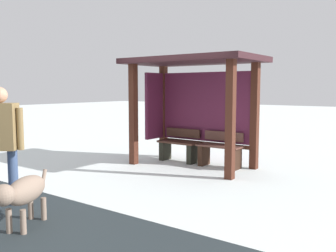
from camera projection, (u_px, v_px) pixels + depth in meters
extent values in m
plane|color=white|center=(192.00, 166.00, 8.24)|extent=(60.00, 60.00, 0.00)
cube|color=#452116|center=(133.00, 115.00, 8.38)|extent=(0.15, 0.15, 2.25)
cube|color=#452116|center=(230.00, 120.00, 6.97)|extent=(0.15, 0.15, 2.25)
cube|color=#452116|center=(163.00, 112.00, 9.29)|extent=(0.15, 0.15, 2.25)
cube|color=#452116|center=(255.00, 116.00, 7.87)|extent=(0.15, 0.15, 2.25)
cube|color=#341A1E|center=(193.00, 60.00, 8.01)|extent=(2.93, 1.65, 0.12)
cube|color=#581D38|center=(205.00, 107.00, 8.57)|extent=(2.26, 0.08, 1.58)
cube|color=#452116|center=(205.00, 143.00, 8.64)|extent=(2.26, 0.06, 0.08)
cube|color=#581D38|center=(154.00, 106.00, 8.98)|extent=(0.08, 0.62, 1.58)
cube|color=#452A20|center=(179.00, 142.00, 8.73)|extent=(0.98, 0.41, 0.05)
cube|color=#452A20|center=(183.00, 133.00, 8.85)|extent=(0.93, 0.04, 0.20)
cube|color=black|center=(193.00, 154.00, 8.52)|extent=(0.12, 0.35, 0.44)
cube|color=black|center=(165.00, 151.00, 8.98)|extent=(0.12, 0.35, 0.44)
cube|color=brown|center=(220.00, 146.00, 8.09)|extent=(0.98, 0.41, 0.04)
cube|color=brown|center=(224.00, 136.00, 8.22)|extent=(0.93, 0.04, 0.20)
cube|color=#321F15|center=(236.00, 159.00, 7.89)|extent=(0.12, 0.35, 0.45)
cube|color=#321F15|center=(204.00, 155.00, 8.34)|extent=(0.12, 0.35, 0.45)
cube|color=olive|center=(1.00, 127.00, 5.29)|extent=(0.52, 0.48, 0.67)
cylinder|color=#3B5078|center=(13.00, 177.00, 5.48)|extent=(0.20, 0.20, 0.84)
cylinder|color=olive|center=(20.00, 129.00, 5.30)|extent=(0.13, 0.13, 0.60)
ellipsoid|color=gray|center=(26.00, 190.00, 4.61)|extent=(0.61, 0.82, 0.33)
sphere|color=gray|center=(3.00, 195.00, 4.15)|extent=(0.25, 0.25, 0.25)
cylinder|color=gray|center=(44.00, 178.00, 5.04)|extent=(0.11, 0.15, 0.22)
cylinder|color=gray|center=(9.00, 221.00, 4.42)|extent=(0.07, 0.07, 0.30)
cylinder|color=gray|center=(23.00, 222.00, 4.39)|extent=(0.07, 0.07, 0.30)
cylinder|color=gray|center=(31.00, 208.00, 4.90)|extent=(0.07, 0.07, 0.30)
cylinder|color=gray|center=(44.00, 209.00, 4.87)|extent=(0.07, 0.07, 0.30)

